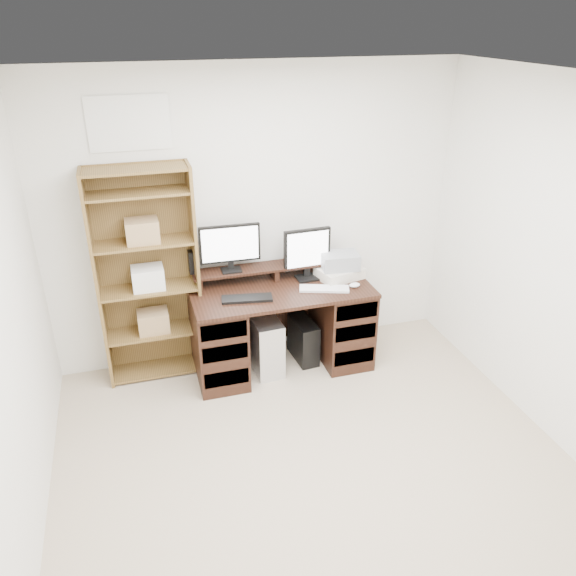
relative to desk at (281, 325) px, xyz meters
name	(u,v)px	position (x,y,z in m)	size (l,w,h in m)	color
room	(343,337)	(-0.11, -1.64, 0.86)	(3.54, 4.04, 2.54)	tan
desk	(281,325)	(0.00, 0.00, 0.00)	(1.50, 0.70, 0.75)	black
riser_shelf	(274,268)	(0.00, 0.21, 0.45)	(1.40, 0.22, 0.12)	black
monitor_wide	(230,245)	(-0.37, 0.21, 0.70)	(0.50, 0.13, 0.40)	black
monitor_small	(307,252)	(0.27, 0.12, 0.60)	(0.41, 0.16, 0.45)	black
speaker	(193,262)	(-0.68, 0.25, 0.58)	(0.08, 0.08, 0.20)	black
keyboard_black	(247,298)	(-0.32, -0.13, 0.37)	(0.40, 0.13, 0.02)	black
keyboard_white	(324,289)	(0.34, -0.13, 0.37)	(0.41, 0.12, 0.02)	silver
mouse	(355,285)	(0.60, -0.16, 0.38)	(0.09, 0.06, 0.04)	white
printer	(339,273)	(0.54, 0.05, 0.41)	(0.36, 0.27, 0.09)	beige
basket	(340,261)	(0.54, 0.05, 0.52)	(0.31, 0.22, 0.13)	gray
tower_silver	(264,342)	(-0.16, 0.01, -0.14)	(0.22, 0.50, 0.50)	silver
tower_black	(303,340)	(0.22, 0.03, -0.20)	(0.19, 0.39, 0.38)	black
bookshelf	(148,274)	(-1.05, 0.21, 0.53)	(0.80, 0.30, 1.80)	brown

